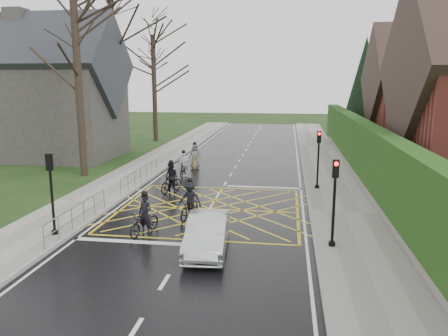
% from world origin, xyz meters
% --- Properties ---
extents(ground, '(120.00, 120.00, 0.00)m').
position_xyz_m(ground, '(0.00, 0.00, 0.00)').
color(ground, black).
rests_on(ground, ground).
extents(road, '(9.00, 80.00, 0.01)m').
position_xyz_m(road, '(0.00, 0.00, 0.01)').
color(road, black).
rests_on(road, ground).
extents(sidewalk_right, '(3.00, 80.00, 0.15)m').
position_xyz_m(sidewalk_right, '(6.00, 0.00, 0.07)').
color(sidewalk_right, gray).
rests_on(sidewalk_right, ground).
extents(sidewalk_left, '(3.00, 80.00, 0.15)m').
position_xyz_m(sidewalk_left, '(-6.00, 0.00, 0.07)').
color(sidewalk_left, gray).
rests_on(sidewalk_left, ground).
extents(stone_wall, '(0.50, 38.00, 0.70)m').
position_xyz_m(stone_wall, '(7.75, 6.00, 0.35)').
color(stone_wall, slate).
rests_on(stone_wall, ground).
extents(hedge, '(0.90, 38.00, 2.80)m').
position_xyz_m(hedge, '(7.75, 6.00, 2.10)').
color(hedge, '#12370F').
rests_on(hedge, stone_wall).
extents(house_far, '(9.80, 8.80, 10.30)m').
position_xyz_m(house_far, '(14.75, 18.00, 4.36)').
color(house_far, maroon).
rests_on(house_far, ground).
extents(conifer, '(4.60, 4.60, 10.00)m').
position_xyz_m(conifer, '(10.75, 26.00, 4.99)').
color(conifer, black).
rests_on(conifer, ground).
extents(church, '(8.80, 7.80, 11.00)m').
position_xyz_m(church, '(-13.54, 12.00, 4.93)').
color(church, '#2D2B28').
rests_on(church, ground).
extents(tree_near, '(9.24, 9.24, 11.44)m').
position_xyz_m(tree_near, '(-9.00, 6.00, 7.91)').
color(tree_near, black).
rests_on(tree_near, ground).
extents(tree_mid, '(10.08, 10.08, 12.48)m').
position_xyz_m(tree_mid, '(-10.00, 14.00, 8.63)').
color(tree_mid, black).
rests_on(tree_mid, ground).
extents(tree_far, '(8.40, 8.40, 10.40)m').
position_xyz_m(tree_far, '(-9.30, 22.00, 7.19)').
color(tree_far, black).
rests_on(tree_far, ground).
extents(railing_south, '(0.05, 5.04, 1.03)m').
position_xyz_m(railing_south, '(-4.65, -3.50, 0.78)').
color(railing_south, slate).
rests_on(railing_south, ground).
extents(railing_north, '(0.05, 6.04, 1.03)m').
position_xyz_m(railing_north, '(-4.65, 4.00, 0.79)').
color(railing_north, slate).
rests_on(railing_north, ground).
extents(traffic_light_ne, '(0.24, 0.31, 3.21)m').
position_xyz_m(traffic_light_ne, '(5.10, 4.20, 1.66)').
color(traffic_light_ne, black).
rests_on(traffic_light_ne, ground).
extents(traffic_light_se, '(0.24, 0.31, 3.21)m').
position_xyz_m(traffic_light_se, '(5.10, -4.20, 1.66)').
color(traffic_light_se, black).
rests_on(traffic_light_se, ground).
extents(traffic_light_sw, '(0.24, 0.31, 3.21)m').
position_xyz_m(traffic_light_sw, '(-5.10, -4.50, 1.66)').
color(traffic_light_sw, black).
rests_on(traffic_light_sw, ground).
extents(cyclist_rear, '(1.13, 1.85, 1.70)m').
position_xyz_m(cyclist_rear, '(-1.88, -3.59, 0.55)').
color(cyclist_rear, black).
rests_on(cyclist_rear, ground).
extents(cyclist_back, '(1.10, 1.79, 1.74)m').
position_xyz_m(cyclist_back, '(-2.53, 2.72, 0.66)').
color(cyclist_back, black).
rests_on(cyclist_back, ground).
extents(cyclist_mid, '(1.14, 1.90, 1.77)m').
position_xyz_m(cyclist_mid, '(-0.61, -1.39, 0.65)').
color(cyclist_mid, black).
rests_on(cyclist_mid, ground).
extents(cyclist_front, '(0.90, 1.66, 1.65)m').
position_xyz_m(cyclist_front, '(-2.79, 6.55, 0.61)').
color(cyclist_front, black).
rests_on(cyclist_front, ground).
extents(cyclist_lead, '(1.08, 1.96, 1.80)m').
position_xyz_m(cyclist_lead, '(-2.62, 9.03, 0.62)').
color(cyclist_lead, orange).
rests_on(cyclist_lead, ground).
extents(car, '(1.64, 3.93, 1.26)m').
position_xyz_m(car, '(0.81, -4.92, 0.63)').
color(car, '#B5B8BC').
rests_on(car, ground).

